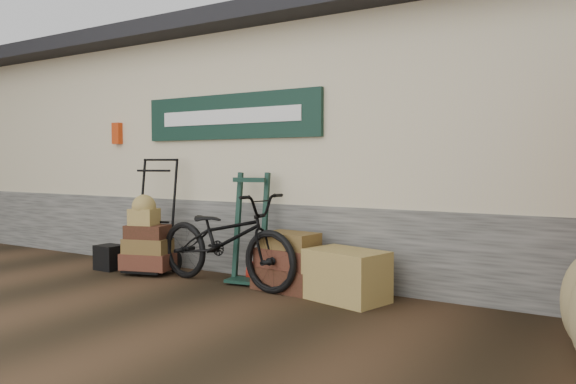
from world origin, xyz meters
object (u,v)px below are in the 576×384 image
object	(u,v)px
bicycle	(226,234)
porter_trolley	(154,214)
black_trunk	(109,257)
green_barrow	(249,228)
wicker_hamper	(346,275)
suitcase_stack	(288,261)

from	to	relation	value
bicycle	porter_trolley	bearing A→B (deg)	89.07
black_trunk	bicycle	xyz separation A→B (m)	(1.85, 0.08, 0.42)
green_barrow	wicker_hamper	distance (m)	1.41
suitcase_stack	green_barrow	bearing A→B (deg)	171.17
green_barrow	bicycle	world-z (taller)	green_barrow
suitcase_stack	black_trunk	distance (m)	2.59
porter_trolley	wicker_hamper	bearing A→B (deg)	-17.26
suitcase_stack	wicker_hamper	size ratio (longest dim) A/B	0.92
green_barrow	wicker_hamper	xyz separation A→B (m)	(1.34, -0.19, -0.38)
wicker_hamper	bicycle	bearing A→B (deg)	-176.99
green_barrow	black_trunk	distance (m)	2.07
wicker_hamper	black_trunk	xyz separation A→B (m)	(-3.33, -0.16, -0.09)
porter_trolley	wicker_hamper	world-z (taller)	porter_trolley
porter_trolley	black_trunk	xyz separation A→B (m)	(-0.60, -0.21, -0.57)
black_trunk	green_barrow	bearing A→B (deg)	9.94
porter_trolley	suitcase_stack	world-z (taller)	porter_trolley
wicker_hamper	bicycle	world-z (taller)	bicycle
porter_trolley	green_barrow	xyz separation A→B (m)	(1.38, 0.14, -0.10)
wicker_hamper	porter_trolley	bearing A→B (deg)	178.90
green_barrow	black_trunk	world-z (taller)	green_barrow
green_barrow	black_trunk	size ratio (longest dim) A/B	3.96
porter_trolley	bicycle	xyz separation A→B (m)	(1.25, -0.13, -0.15)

